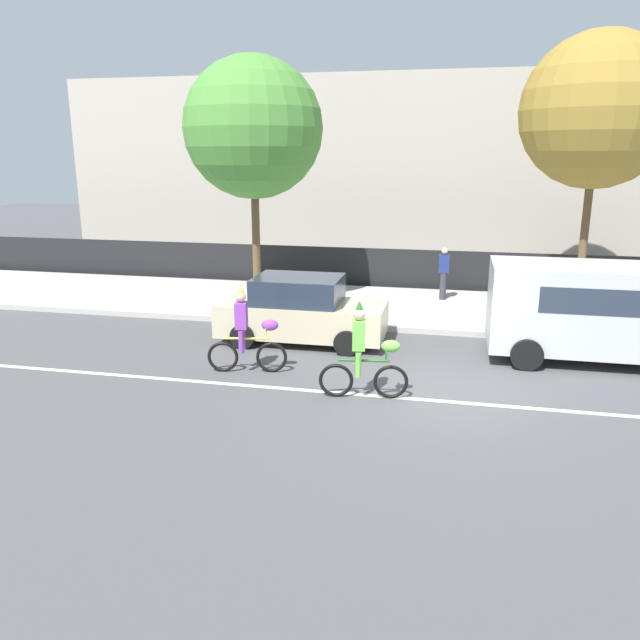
% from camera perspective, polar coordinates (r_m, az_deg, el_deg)
% --- Properties ---
extents(ground_plane, '(80.00, 80.00, 0.00)m').
position_cam_1_polar(ground_plane, '(12.65, 11.25, -6.46)').
color(ground_plane, '#4C4C4F').
extents(road_centre_line, '(36.00, 0.14, 0.01)m').
position_cam_1_polar(road_centre_line, '(12.18, 11.20, -7.29)').
color(road_centre_line, beige).
rests_on(road_centre_line, ground).
extents(sidewalk_curb, '(60.00, 5.00, 0.15)m').
position_cam_1_polar(sidewalk_curb, '(18.84, 11.74, 0.91)').
color(sidewalk_curb, '#ADAAA3').
rests_on(sidewalk_curb, ground).
extents(fence_line, '(40.00, 0.08, 1.40)m').
position_cam_1_polar(fence_line, '(21.54, 11.95, 4.36)').
color(fence_line, black).
rests_on(fence_line, ground).
extents(building_backdrop, '(28.00, 8.00, 7.66)m').
position_cam_1_polar(building_backdrop, '(29.94, 6.99, 13.52)').
color(building_backdrop, '#B2A899').
rests_on(building_backdrop, ground).
extents(parade_cyclist_purple, '(1.70, 0.54, 1.92)m').
position_cam_1_polar(parade_cyclist_purple, '(13.34, -6.67, -1.32)').
color(parade_cyclist_purple, black).
rests_on(parade_cyclist_purple, ground).
extents(parade_cyclist_lime, '(1.71, 0.51, 1.92)m').
position_cam_1_polar(parade_cyclist_lime, '(11.88, 4.10, -3.31)').
color(parade_cyclist_lime, black).
rests_on(parade_cyclist_lime, ground).
extents(parked_van_silver, '(5.00, 2.22, 2.18)m').
position_cam_1_polar(parked_van_silver, '(15.25, 24.92, 1.15)').
color(parked_van_silver, silver).
rests_on(parked_van_silver, ground).
extents(parked_car_beige, '(4.10, 1.92, 1.64)m').
position_cam_1_polar(parked_car_beige, '(15.44, -1.73, 0.81)').
color(parked_car_beige, beige).
rests_on(parked_car_beige, ground).
extents(street_tree_near_lamp, '(4.06, 4.06, 7.15)m').
position_cam_1_polar(street_tree_near_lamp, '(18.98, -6.13, 17.02)').
color(street_tree_near_lamp, brown).
rests_on(street_tree_near_lamp, sidewalk_curb).
extents(street_tree_far_corner, '(4.44, 4.44, 7.81)m').
position_cam_1_polar(street_tree_far_corner, '(20.53, 24.06, 17.03)').
color(street_tree_far_corner, brown).
rests_on(street_tree_far_corner, sidewalk_curb).
extents(pedestrian_onlooker, '(0.32, 0.20, 1.62)m').
position_cam_1_polar(pedestrian_onlooker, '(19.66, 11.24, 4.32)').
color(pedestrian_onlooker, '#33333D').
rests_on(pedestrian_onlooker, sidewalk_curb).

